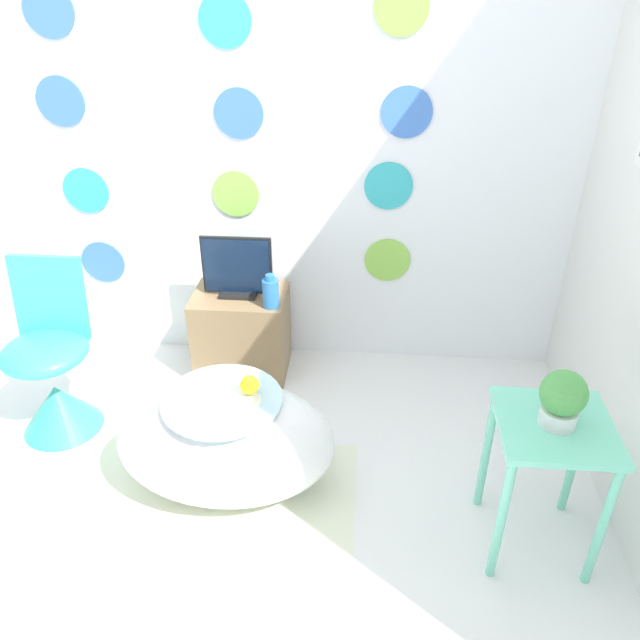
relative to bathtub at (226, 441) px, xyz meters
The scene contains 11 objects.
ground_plane 0.66m from the bathtub, 100.46° to the right, with size 12.00×12.00×0.00m, color white.
wall_back_dotted 1.50m from the bathtub, 96.10° to the left, with size 4.28×0.05×2.60m.
rug 0.26m from the bathtub, 114.30° to the right, with size 1.15×0.75×0.01m.
bathtub is the anchor object (origin of this frame).
rubber_duck 0.29m from the bathtub, 13.08° to the left, with size 0.08×0.08×0.09m.
chair 0.91m from the bathtub, 160.28° to the left, with size 0.38×0.38×0.81m.
tv_cabinet 0.84m from the bathtub, 96.62° to the left, with size 0.47×0.34×0.45m.
tv 0.91m from the bathtub, 96.60° to the left, with size 0.35×0.12×0.31m.
vase 0.79m from the bathtub, 83.54° to the left, with size 0.08×0.08×0.17m.
side_table 1.22m from the bathtub, ahead, with size 0.38×0.39×0.57m.
potted_plant_left 1.29m from the bathtub, ahead, with size 0.15×0.15×0.20m.
Camera 1 is at (0.64, -1.26, 1.94)m, focal length 35.00 mm.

